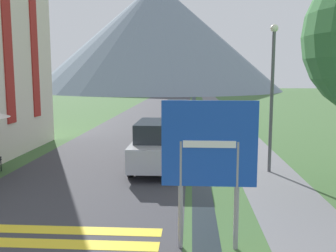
{
  "coord_description": "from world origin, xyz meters",
  "views": [
    {
      "loc": [
        0.86,
        -3.1,
        3.53
      ],
      "look_at": [
        0.04,
        10.0,
        1.74
      ],
      "focal_mm": 40.0,
      "sensor_mm": 36.0,
      "label": 1
    }
  ],
  "objects_px": {
    "parked_car_near": "(158,145)",
    "parked_car_far": "(177,113)",
    "road_sign": "(209,155)",
    "streetlamp": "(272,86)"
  },
  "relations": [
    {
      "from": "road_sign",
      "to": "parked_car_far",
      "type": "height_order",
      "value": "road_sign"
    },
    {
      "from": "parked_car_near",
      "to": "parked_car_far",
      "type": "bearing_deg",
      "value": 88.69
    },
    {
      "from": "parked_car_far",
      "to": "streetlamp",
      "type": "bearing_deg",
      "value": -72.49
    },
    {
      "from": "road_sign",
      "to": "parked_car_far",
      "type": "bearing_deg",
      "value": 94.14
    },
    {
      "from": "road_sign",
      "to": "parked_car_far",
      "type": "xyz_separation_m",
      "value": [
        -1.35,
        18.58,
        -1.05
      ]
    },
    {
      "from": "road_sign",
      "to": "parked_car_far",
      "type": "relative_size",
      "value": 0.76
    },
    {
      "from": "road_sign",
      "to": "parked_car_far",
      "type": "distance_m",
      "value": 18.66
    },
    {
      "from": "parked_car_near",
      "to": "parked_car_far",
      "type": "relative_size",
      "value": 1.14
    },
    {
      "from": "parked_car_near",
      "to": "streetlamp",
      "type": "bearing_deg",
      "value": -3.75
    },
    {
      "from": "road_sign",
      "to": "parked_car_near",
      "type": "xyz_separation_m",
      "value": [
        -1.62,
        6.61,
        -1.04
      ]
    }
  ]
}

